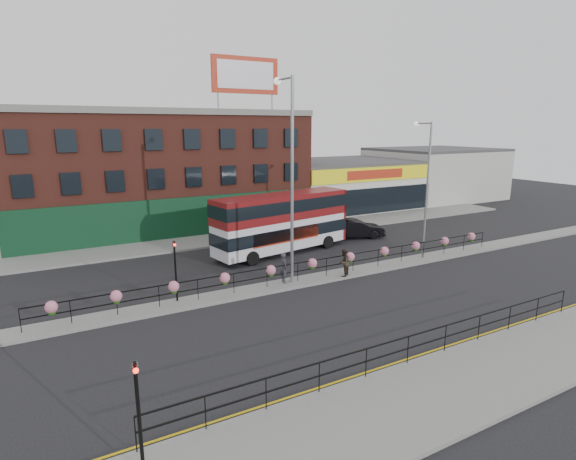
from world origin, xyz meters
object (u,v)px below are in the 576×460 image
double_decker_bus (283,217)px  pedestrian_a (284,268)px  pedestrian_b (344,262)px  car (356,229)px  lamp_column_east (425,179)px  lamp_column_west (290,164)px

double_decker_bus → pedestrian_a: bearing=-117.6°
pedestrian_a → pedestrian_b: pedestrian_a is taller
double_decker_bus → car: size_ratio=2.19×
pedestrian_a → lamp_column_east: 11.77m
pedestrian_b → lamp_column_west: bearing=-50.8°
pedestrian_b → lamp_column_east: bearing=150.4°
double_decker_bus → pedestrian_a: (-3.19, -6.12, -1.60)m
double_decker_bus → pedestrian_a: double_decker_bus is taller
car → pedestrian_a: size_ratio=2.81×
pedestrian_b → lamp_column_east: size_ratio=0.19×
pedestrian_b → lamp_column_east: lamp_column_east is taller
lamp_column_west → car: bearing=34.7°
car → lamp_column_east: size_ratio=0.54×
pedestrian_a → lamp_column_west: size_ratio=0.15×
car → pedestrian_b: (-6.82, -7.84, 0.23)m
double_decker_bus → lamp_column_west: (-2.77, -6.03, 4.32)m
double_decker_bus → lamp_column_west: bearing=-114.7°
lamp_column_west → double_decker_bus: bearing=65.3°
pedestrian_a → double_decker_bus: bearing=-18.4°
lamp_column_west → lamp_column_east: size_ratio=1.26×
double_decker_bus → car: double_decker_bus is taller
pedestrian_b → lamp_column_west: (-3.28, 0.83, 5.96)m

